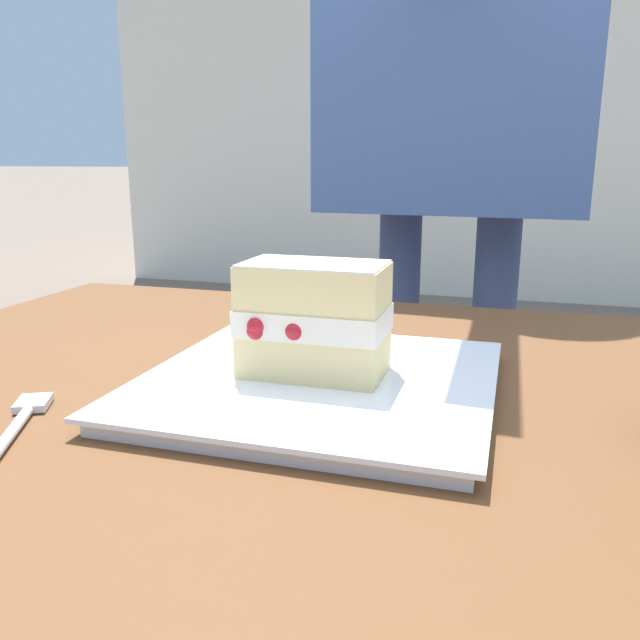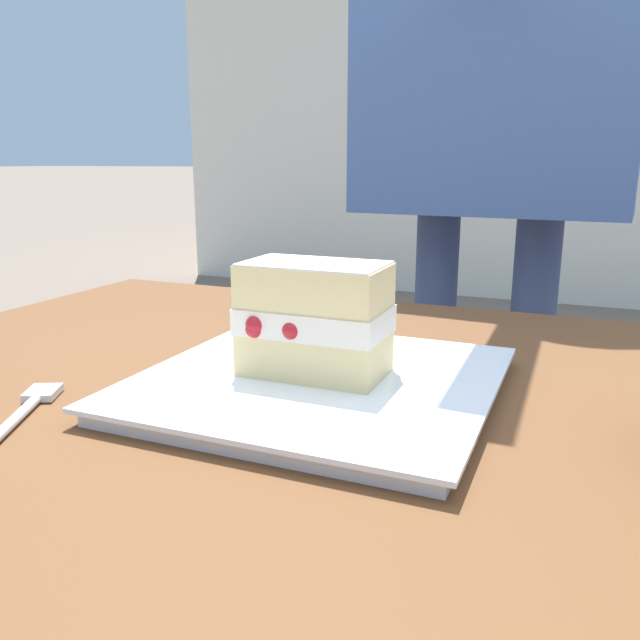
{
  "view_description": "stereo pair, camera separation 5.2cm",
  "coord_description": "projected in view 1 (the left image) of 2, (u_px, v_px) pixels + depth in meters",
  "views": [
    {
      "loc": [
        0.02,
        -0.4,
        0.88
      ],
      "look_at": [
        -0.13,
        0.08,
        0.75
      ],
      "focal_mm": 36.1,
      "sensor_mm": 36.0,
      "label": 1
    },
    {
      "loc": [
        0.07,
        -0.39,
        0.88
      ],
      "look_at": [
        -0.13,
        0.08,
        0.75
      ],
      "focal_mm": 36.1,
      "sensor_mm": 36.0,
      "label": 2
    }
  ],
  "objects": [
    {
      "name": "dessert_plate",
      "position": [
        320.0,
        383.0,
        0.53
      ],
      "size": [
        0.28,
        0.28,
        0.02
      ],
      "color": "white",
      "rests_on": "patio_table"
    },
    {
      "name": "patio_building",
      "position": [
        438.0,
        98.0,
        5.56
      ],
      "size": [
        4.08,
        3.35,
        2.8
      ],
      "color": "silver",
      "rests_on": "ground"
    },
    {
      "name": "patio_table",
      "position": [
        462.0,
        579.0,
        0.45
      ],
      "size": [
        1.24,
        0.9,
        0.69
      ],
      "color": "brown",
      "rests_on": "ground"
    },
    {
      "name": "dessert_fork",
      "position": [
        11.0,
        433.0,
        0.45
      ],
      "size": [
        0.09,
        0.16,
        0.01
      ],
      "color": "silver",
      "rests_on": "patio_table"
    },
    {
      "name": "diner_person",
      "position": [
        457.0,
        49.0,
        1.01
      ],
      "size": [
        0.44,
        0.56,
        1.57
      ],
      "color": "navy",
      "rests_on": "ground"
    },
    {
      "name": "cake_slice",
      "position": [
        314.0,
        319.0,
        0.53
      ],
      "size": [
        0.12,
        0.08,
        0.09
      ],
      "color": "#EAD18C",
      "rests_on": "dessert_plate"
    }
  ]
}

